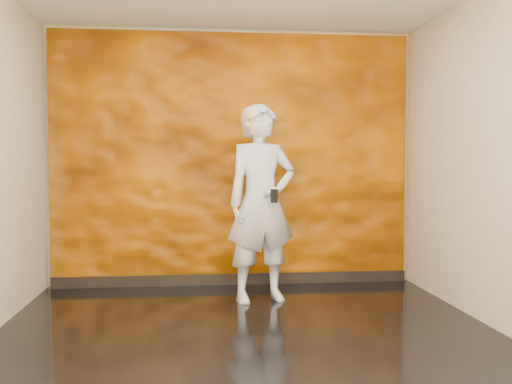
% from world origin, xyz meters
% --- Properties ---
extents(room, '(4.02, 4.02, 2.81)m').
position_xyz_m(room, '(0.00, 0.00, 1.40)').
color(room, black).
rests_on(room, ground).
extents(feature_wall, '(3.90, 0.06, 2.75)m').
position_xyz_m(feature_wall, '(0.00, 1.96, 1.38)').
color(feature_wall, '#D87100').
rests_on(feature_wall, ground).
extents(baseboard, '(3.90, 0.04, 0.12)m').
position_xyz_m(baseboard, '(0.00, 1.92, 0.06)').
color(baseboard, black).
rests_on(baseboard, ground).
extents(man, '(0.79, 0.62, 1.91)m').
position_xyz_m(man, '(0.23, 1.17, 0.96)').
color(man, '#A6ACB5').
rests_on(man, ground).
extents(phone, '(0.07, 0.02, 0.13)m').
position_xyz_m(phone, '(0.32, 0.91, 1.04)').
color(phone, black).
rests_on(phone, man).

